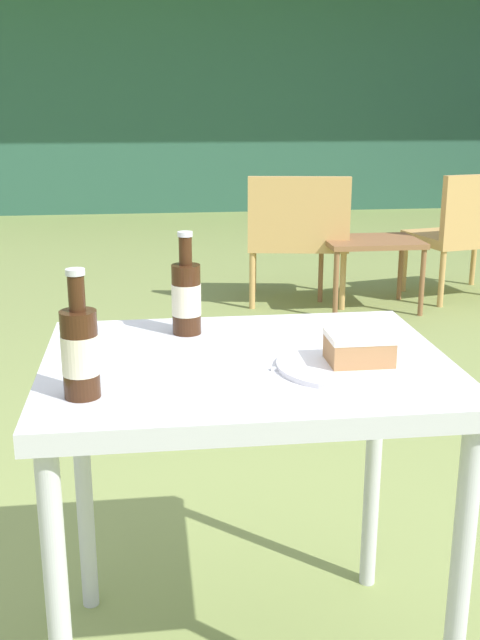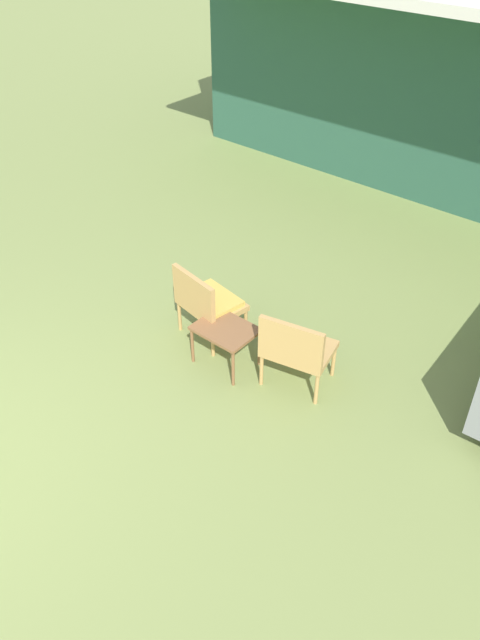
# 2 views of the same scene
# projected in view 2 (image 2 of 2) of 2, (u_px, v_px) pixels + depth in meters

# --- Properties ---
(wicker_chair_cushioned) EXTENTS (0.67, 0.57, 0.79)m
(wicker_chair_cushioned) POSITION_uv_depth(u_px,v_px,m) (207.00, 300.00, 6.11)
(wicker_chair_cushioned) COLOR tan
(wicker_chair_cushioned) RESTS_ON ground_plane
(wicker_chair_plain) EXTENTS (0.69, 0.60, 0.79)m
(wicker_chair_plain) POSITION_uv_depth(u_px,v_px,m) (296.00, 348.00, 5.54)
(wicker_chair_plain) COLOR tan
(wicker_chair_plain) RESTS_ON ground_plane
(garden_side_table) EXTENTS (0.56, 0.43, 0.43)m
(garden_side_table) POSITION_uv_depth(u_px,v_px,m) (226.00, 332.00, 5.83)
(garden_side_table) COLOR brown
(garden_side_table) RESTS_ON ground_plane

